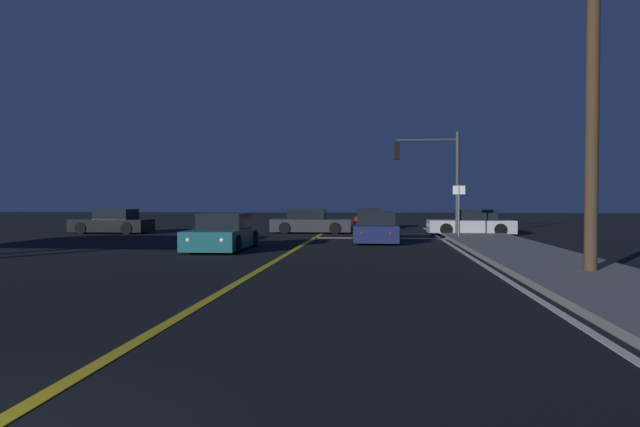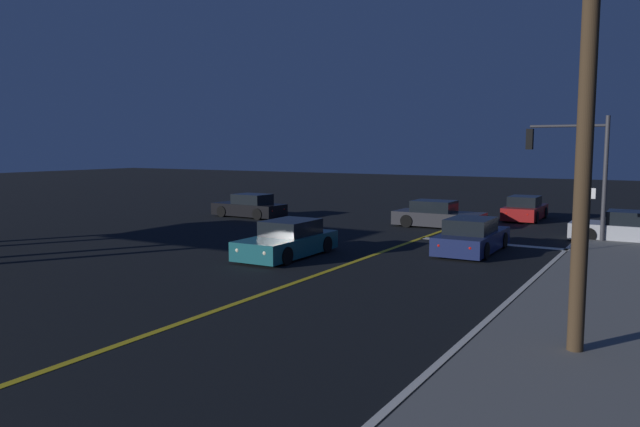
{
  "view_description": "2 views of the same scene",
  "coord_description": "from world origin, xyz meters",
  "px_view_note": "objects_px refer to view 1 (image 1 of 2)",
  "views": [
    {
      "loc": [
        3.12,
        -3.04,
        1.84
      ],
      "look_at": [
        0.58,
        20.95,
        1.26
      ],
      "focal_mm": 31.65,
      "sensor_mm": 36.0,
      "label": 1
    },
    {
      "loc": [
        9.75,
        -1.18,
        4.08
      ],
      "look_at": [
        -0.96,
        16.84,
        1.75
      ],
      "focal_mm": 34.01,
      "sensor_mm": 36.0,
      "label": 2
    }
  ],
  "objects_px": {
    "car_parked_curb_red": "(369,220)",
    "car_following_oncoming_teal": "(223,234)",
    "street_sign_corner": "(459,203)",
    "car_lead_oncoming_navy": "(376,229)",
    "car_side_waiting_silver": "(472,224)",
    "car_far_approaching_charcoal": "(311,223)",
    "utility_pole_right": "(593,80)",
    "car_distant_tail_black": "(113,223)",
    "traffic_signal_near_right": "(434,167)"
  },
  "relations": [
    {
      "from": "car_distant_tail_black",
      "to": "utility_pole_right",
      "type": "bearing_deg",
      "value": -126.2
    },
    {
      "from": "car_distant_tail_black",
      "to": "traffic_signal_near_right",
      "type": "relative_size",
      "value": 0.82
    },
    {
      "from": "utility_pole_right",
      "to": "car_parked_curb_red",
      "type": "bearing_deg",
      "value": 104.43
    },
    {
      "from": "car_lead_oncoming_navy",
      "to": "utility_pole_right",
      "type": "xyz_separation_m",
      "value": [
        5.23,
        -10.63,
        4.14
      ]
    },
    {
      "from": "car_lead_oncoming_navy",
      "to": "street_sign_corner",
      "type": "bearing_deg",
      "value": 25.53
    },
    {
      "from": "car_parked_curb_red",
      "to": "street_sign_corner",
      "type": "height_order",
      "value": "street_sign_corner"
    },
    {
      "from": "car_far_approaching_charcoal",
      "to": "car_following_oncoming_teal",
      "type": "bearing_deg",
      "value": -10.23
    },
    {
      "from": "traffic_signal_near_right",
      "to": "car_distant_tail_black",
      "type": "bearing_deg",
      "value": -0.89
    },
    {
      "from": "car_side_waiting_silver",
      "to": "car_parked_curb_red",
      "type": "relative_size",
      "value": 1.06
    },
    {
      "from": "utility_pole_right",
      "to": "traffic_signal_near_right",
      "type": "bearing_deg",
      "value": 98.53
    },
    {
      "from": "car_lead_oncoming_navy",
      "to": "street_sign_corner",
      "type": "height_order",
      "value": "street_sign_corner"
    },
    {
      "from": "utility_pole_right",
      "to": "street_sign_corner",
      "type": "bearing_deg",
      "value": 96.37
    },
    {
      "from": "car_following_oncoming_teal",
      "to": "car_parked_curb_red",
      "type": "distance_m",
      "value": 16.89
    },
    {
      "from": "car_side_waiting_silver",
      "to": "car_parked_curb_red",
      "type": "xyz_separation_m",
      "value": [
        -5.54,
        5.96,
        -0.0
      ]
    },
    {
      "from": "car_parked_curb_red",
      "to": "car_following_oncoming_teal",
      "type": "bearing_deg",
      "value": -108.16
    },
    {
      "from": "car_following_oncoming_teal",
      "to": "traffic_signal_near_right",
      "type": "relative_size",
      "value": 0.86
    },
    {
      "from": "car_distant_tail_black",
      "to": "car_following_oncoming_teal",
      "type": "height_order",
      "value": "same"
    },
    {
      "from": "car_far_approaching_charcoal",
      "to": "car_side_waiting_silver",
      "type": "xyz_separation_m",
      "value": [
        8.67,
        -0.58,
        0.0
      ]
    },
    {
      "from": "car_side_waiting_silver",
      "to": "car_parked_curb_red",
      "type": "distance_m",
      "value": 8.14
    },
    {
      "from": "car_lead_oncoming_navy",
      "to": "traffic_signal_near_right",
      "type": "xyz_separation_m",
      "value": [
        2.93,
        4.71,
        2.95
      ]
    },
    {
      "from": "car_distant_tail_black",
      "to": "utility_pole_right",
      "type": "height_order",
      "value": "utility_pole_right"
    },
    {
      "from": "car_distant_tail_black",
      "to": "car_lead_oncoming_navy",
      "type": "height_order",
      "value": "same"
    },
    {
      "from": "car_parked_curb_red",
      "to": "street_sign_corner",
      "type": "bearing_deg",
      "value": -66.67
    },
    {
      "from": "car_distant_tail_black",
      "to": "car_parked_curb_red",
      "type": "relative_size",
      "value": 1.03
    },
    {
      "from": "car_side_waiting_silver",
      "to": "car_lead_oncoming_navy",
      "type": "distance_m",
      "value": 7.62
    },
    {
      "from": "car_parked_curb_red",
      "to": "utility_pole_right",
      "type": "height_order",
      "value": "utility_pole_right"
    },
    {
      "from": "car_distant_tail_black",
      "to": "traffic_signal_near_right",
      "type": "xyz_separation_m",
      "value": [
        17.47,
        -0.27,
        2.95
      ]
    },
    {
      "from": "car_parked_curb_red",
      "to": "street_sign_corner",
      "type": "xyz_separation_m",
      "value": [
        4.35,
        -9.79,
        1.13
      ]
    },
    {
      "from": "car_distant_tail_black",
      "to": "car_following_oncoming_teal",
      "type": "distance_m",
      "value": 12.96
    },
    {
      "from": "car_lead_oncoming_navy",
      "to": "car_parked_curb_red",
      "type": "height_order",
      "value": "same"
    },
    {
      "from": "car_lead_oncoming_navy",
      "to": "car_parked_curb_red",
      "type": "distance_m",
      "value": 11.71
    },
    {
      "from": "car_side_waiting_silver",
      "to": "street_sign_corner",
      "type": "xyz_separation_m",
      "value": [
        -1.19,
        -3.83,
        1.13
      ]
    },
    {
      "from": "car_side_waiting_silver",
      "to": "utility_pole_right",
      "type": "distance_m",
      "value": 16.88
    },
    {
      "from": "traffic_signal_near_right",
      "to": "street_sign_corner",
      "type": "xyz_separation_m",
      "value": [
        0.9,
        -2.8,
        -1.82
      ]
    },
    {
      "from": "car_following_oncoming_teal",
      "to": "utility_pole_right",
      "type": "bearing_deg",
      "value": 149.45
    },
    {
      "from": "street_sign_corner",
      "to": "car_parked_curb_red",
      "type": "bearing_deg",
      "value": 113.94
    },
    {
      "from": "car_far_approaching_charcoal",
      "to": "utility_pole_right",
      "type": "height_order",
      "value": "utility_pole_right"
    },
    {
      "from": "car_far_approaching_charcoal",
      "to": "car_following_oncoming_teal",
      "type": "xyz_separation_m",
      "value": [
        -1.96,
        -10.72,
        0.0
      ]
    },
    {
      "from": "street_sign_corner",
      "to": "traffic_signal_near_right",
      "type": "bearing_deg",
      "value": 107.82
    },
    {
      "from": "car_side_waiting_silver",
      "to": "car_parked_curb_red",
      "type": "bearing_deg",
      "value": 42.64
    },
    {
      "from": "car_distant_tail_black",
      "to": "car_side_waiting_silver",
      "type": "xyz_separation_m",
      "value": [
        19.56,
        0.76,
        0.0
      ]
    },
    {
      "from": "car_distant_tail_black",
      "to": "street_sign_corner",
      "type": "xyz_separation_m",
      "value": [
        18.37,
        -3.07,
        1.13
      ]
    },
    {
      "from": "car_distant_tail_black",
      "to": "street_sign_corner",
      "type": "distance_m",
      "value": 18.66
    },
    {
      "from": "car_lead_oncoming_navy",
      "to": "car_following_oncoming_teal",
      "type": "bearing_deg",
      "value": -142.75
    },
    {
      "from": "car_parked_curb_red",
      "to": "car_distant_tail_black",
      "type": "bearing_deg",
      "value": -155.0
    },
    {
      "from": "car_far_approaching_charcoal",
      "to": "car_lead_oncoming_navy",
      "type": "xyz_separation_m",
      "value": [
        3.65,
        -6.31,
        0.0
      ]
    },
    {
      "from": "car_far_approaching_charcoal",
      "to": "car_parked_curb_red",
      "type": "relative_size",
      "value": 1.06
    },
    {
      "from": "street_sign_corner",
      "to": "car_lead_oncoming_navy",
      "type": "bearing_deg",
      "value": -153.56
    },
    {
      "from": "car_parked_curb_red",
      "to": "utility_pole_right",
      "type": "distance_m",
      "value": 23.42
    },
    {
      "from": "car_following_oncoming_teal",
      "to": "car_lead_oncoming_navy",
      "type": "xyz_separation_m",
      "value": [
        5.61,
        4.41,
        0.0
      ]
    }
  ]
}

